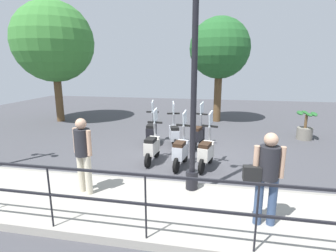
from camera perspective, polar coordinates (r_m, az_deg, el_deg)
The scene contains 15 objects.
ground_plane at distance 8.18m, azimuth 3.20°, elevation -6.62°, with size 28.00×28.00×0.00m, color #424247.
promenade_walkway at distance 5.32m, azimuth -1.57°, elevation -17.24°, with size 2.20×20.00×0.15m.
fence_railing at distance 4.03m, azimuth -4.94°, elevation -14.42°, with size 0.04×16.03×1.07m.
lamp_post_near at distance 5.28m, azimuth 5.63°, elevation 7.12°, with size 0.26×0.90×4.63m.
pedestrian_with_bag at distance 4.57m, azimuth 20.70°, elevation -9.44°, with size 0.34×0.65×1.59m.
pedestrian_distant at distance 5.61m, azimuth -18.04°, elevation -5.03°, with size 0.41×0.46×1.59m.
tree_large at distance 14.06m, azimuth -23.64°, elevation 16.36°, with size 3.74×3.74×5.69m.
tree_distant at distance 13.13m, azimuth 11.17°, elevation 16.16°, with size 2.86×2.86×4.97m.
potted_palm at distance 11.15m, azimuth 27.68°, elevation -0.37°, with size 1.06×0.66×1.05m.
scooter_near_0 at distance 7.18m, azimuth 8.34°, elevation -5.52°, with size 1.21×0.51×1.54m.
scooter_near_1 at distance 7.20m, azimuth 2.82°, elevation -5.34°, with size 1.23×0.46×1.54m.
scooter_near_2 at distance 7.57m, azimuth -3.44°, elevation -4.42°, with size 1.23×0.44×1.54m.
scooter_far_0 at distance 8.89m, azimuth 6.55°, elevation -1.79°, with size 1.21×0.52×1.54m.
scooter_far_1 at distance 8.91m, azimuth 1.34°, elevation -1.68°, with size 1.21×0.53×1.54m.
scooter_far_2 at distance 9.22m, azimuth -3.61°, elevation -1.18°, with size 1.23×0.44×1.54m.
Camera 1 is at (-7.63, -1.00, 2.77)m, focal length 28.00 mm.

